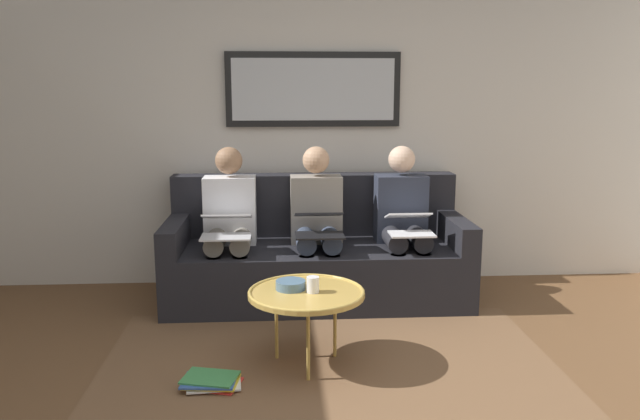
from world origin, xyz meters
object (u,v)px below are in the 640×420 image
object	(u,v)px
cup	(313,285)
laptop_silver	(227,225)
couch	(316,256)
person_middle	(317,220)
laptop_black	(319,224)
person_right	(229,221)
person_left	(403,219)
framed_mirror	(313,89)
bowl	(291,285)
laptop_white	(410,224)
coffee_table	(306,294)
magazine_stack	(212,381)

from	to	relation	value
cup	laptop_silver	world-z (taller)	laptop_silver
couch	person_middle	bearing A→B (deg)	90.00
laptop_black	person_right	xyz separation A→B (m)	(0.64, -0.24, -0.02)
person_left	person_middle	size ratio (longest dim) A/B	1.00
framed_mirror	person_left	size ratio (longest dim) A/B	1.19
laptop_black	cup	bearing A→B (deg)	84.24
cup	bowl	bearing A→B (deg)	-28.11
laptop_white	person_right	world-z (taller)	person_right
coffee_table	bowl	size ratio (longest dim) A/B	3.87
cup	laptop_silver	xyz separation A→B (m)	(0.55, -0.92, 0.14)
person_left	person_middle	bearing A→B (deg)	0.00
cup	laptop_white	bearing A→B (deg)	-128.58
couch	coffee_table	xyz separation A→B (m)	(0.13, 1.22, 0.12)
bowl	laptop_black	distance (m)	0.90
laptop_white	person_middle	bearing A→B (deg)	-20.90
cup	laptop_white	size ratio (longest dim) A/B	0.27
bowl	person_left	bearing A→B (deg)	-127.94
bowl	magazine_stack	world-z (taller)	bowl
cup	magazine_stack	size ratio (longest dim) A/B	0.27
person_left	magazine_stack	xyz separation A→B (m)	(1.29, 1.38, -0.58)
person_left	person_middle	distance (m)	0.64
person_left	laptop_silver	world-z (taller)	person_left
person_left	bowl	bearing A→B (deg)	52.06
cup	bowl	size ratio (longest dim) A/B	0.53
framed_mirror	laptop_black	size ratio (longest dim) A/B	3.63
laptop_white	laptop_black	bearing A→B (deg)	-0.52
laptop_silver	magazine_stack	size ratio (longest dim) A/B	1.08
laptop_black	framed_mirror	bearing A→B (deg)	-90.00
person_middle	person_left	bearing A→B (deg)	180.00
coffee_table	magazine_stack	xyz separation A→B (m)	(0.52, 0.24, -0.40)
framed_mirror	laptop_silver	distance (m)	1.32
person_right	couch	bearing A→B (deg)	-173.87
coffee_table	laptop_black	bearing A→B (deg)	-98.07
cup	laptop_black	world-z (taller)	laptop_black
cup	person_middle	size ratio (longest dim) A/B	0.08
laptop_white	person_middle	distance (m)	0.69
framed_mirror	bowl	size ratio (longest dim) A/B	8.01
person_middle	person_right	bearing A→B (deg)	0.00
cup	person_left	distance (m)	1.38
person_left	laptop_silver	bearing A→B (deg)	10.64
laptop_black	person_left	bearing A→B (deg)	-159.56
framed_mirror	bowl	distance (m)	1.91
framed_mirror	person_right	distance (m)	1.23
couch	laptop_silver	xyz separation A→B (m)	(0.64, 0.31, 0.32)
framed_mirror	bowl	world-z (taller)	framed_mirror
person_right	magazine_stack	bearing A→B (deg)	89.75
laptop_black	person_right	size ratio (longest dim) A/B	0.33
couch	person_right	distance (m)	0.71
laptop_silver	person_right	bearing A→B (deg)	-90.00
framed_mirror	laptop_black	distance (m)	1.15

